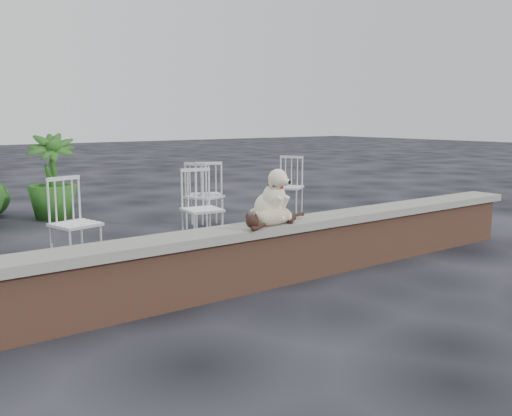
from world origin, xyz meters
TOP-DOWN VIEW (x-y plane):
  - ground at (0.00, 0.00)m, footprint 60.00×60.00m
  - brick_wall at (0.00, 0.00)m, footprint 6.00×0.30m
  - capstone at (0.00, 0.00)m, footprint 6.20×0.40m
  - dog at (-0.46, 0.06)m, footprint 0.41×0.50m
  - cat at (-0.54, -0.09)m, footprint 1.04×0.43m
  - chair_e at (0.42, 2.67)m, footprint 0.72×0.72m
  - chair_d at (2.05, 2.78)m, footprint 0.78×0.78m
  - chair_b at (-0.19, 1.71)m, footprint 0.63×0.63m
  - chair_a at (-1.74, 1.70)m, footprint 0.67×0.67m
  - chair_c at (0.54, 2.79)m, footprint 0.72×0.72m
  - potted_plant_b at (-1.05, 4.70)m, footprint 0.92×0.92m

SIDE VIEW (x-z plane):
  - ground at x=0.00m, z-range 0.00..0.00m
  - brick_wall at x=0.00m, z-range 0.00..0.50m
  - chair_e at x=0.42m, z-range 0.00..0.94m
  - chair_d at x=2.05m, z-range 0.00..0.94m
  - chair_b at x=-0.19m, z-range 0.00..0.94m
  - chair_a at x=-1.74m, z-range 0.00..0.94m
  - chair_c at x=0.54m, z-range 0.00..0.94m
  - capstone at x=0.00m, z-range 0.50..0.58m
  - potted_plant_b at x=-1.05m, z-range 0.00..1.31m
  - cat at x=-0.54m, z-range 0.58..0.75m
  - dog at x=-0.46m, z-range 0.58..1.10m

